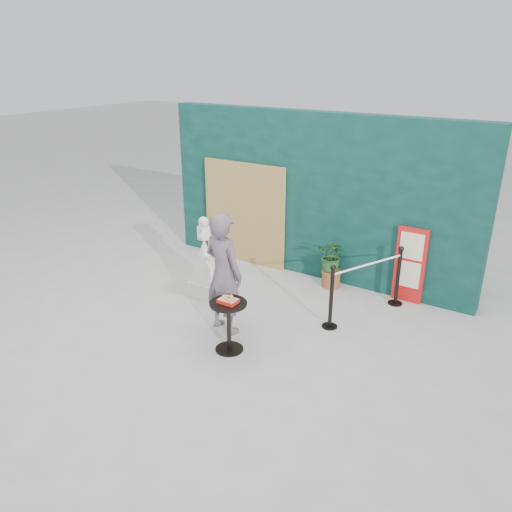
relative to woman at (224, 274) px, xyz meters
name	(u,v)px	position (x,y,z in m)	size (l,w,h in m)	color
ground	(211,347)	(0.13, -0.53, -0.93)	(60.00, 60.00, 0.00)	#ADAAA5
back_wall	(314,197)	(0.13, 2.62, 0.57)	(6.00, 0.30, 3.00)	#092828
bamboo_fence	(244,213)	(-1.27, 2.41, 0.07)	(1.80, 0.08, 2.00)	tan
woman	(224,274)	(0.00, 0.00, 0.00)	(0.67, 0.44, 1.85)	#645660
menu_board	(410,265)	(2.03, 2.43, -0.28)	(0.50, 0.07, 1.30)	red
statue	(205,264)	(-0.98, 0.79, -0.35)	(0.55, 0.55, 1.41)	silver
cafe_table	(229,319)	(0.39, -0.44, -0.43)	(0.52, 0.52, 0.75)	black
food_basket	(228,300)	(0.40, -0.43, -0.14)	(0.26, 0.19, 0.11)	red
planter	(332,260)	(0.72, 2.25, -0.40)	(0.53, 0.46, 0.90)	brown
stanchion_barrier	(366,287)	(1.62, 1.57, -0.43)	(0.84, 1.54, 1.03)	black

